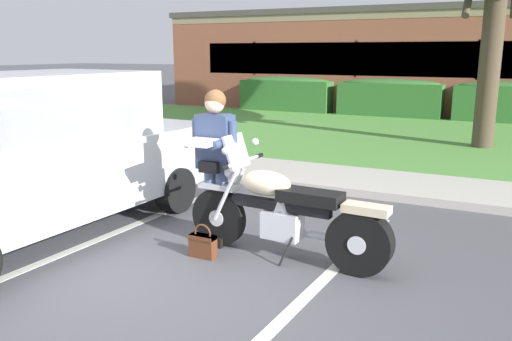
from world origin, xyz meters
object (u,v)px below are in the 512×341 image
object	(u,v)px
rider_person	(215,155)
hedge_left	(286,93)
motorcycle	(292,214)
hedge_center_left	(390,97)
parked_suv_adjacent	(29,154)
brick_building	(487,60)
handbag	(203,244)

from	to	relation	value
rider_person	hedge_left	distance (m)	13.19
motorcycle	hedge_center_left	xyz separation A→B (m)	(-1.75, 12.46, 0.16)
parked_suv_adjacent	hedge_left	bearing A→B (deg)	100.34
hedge_center_left	brick_building	bearing A→B (deg)	65.55
hedge_left	hedge_center_left	size ratio (longest dim) A/B	1.00
rider_person	handbag	xyz separation A→B (m)	(0.07, -0.39, -0.86)
handbag	motorcycle	bearing A→B (deg)	22.00
motorcycle	hedge_center_left	world-z (taller)	motorcycle
rider_person	brick_building	world-z (taller)	brick_building
parked_suv_adjacent	hedge_center_left	size ratio (longest dim) A/B	1.50
hedge_center_left	rider_person	bearing A→B (deg)	-86.21
brick_building	rider_person	bearing A→B (deg)	-95.40
handbag	hedge_center_left	distance (m)	12.85
motorcycle	rider_person	distance (m)	1.06
motorcycle	hedge_left	size ratio (longest dim) A/B	0.69
rider_person	parked_suv_adjacent	distance (m)	2.18
handbag	hedge_center_left	size ratio (longest dim) A/B	0.11
handbag	brick_building	distance (m)	18.49
hedge_center_left	brick_building	distance (m)	6.19
motorcycle	rider_person	xyz separation A→B (m)	(-0.92, 0.05, 0.52)
rider_person	hedge_center_left	world-z (taller)	rider_person
handbag	hedge_center_left	bearing A→B (deg)	94.00
parked_suv_adjacent	hedge_center_left	bearing A→B (deg)	84.51
parked_suv_adjacent	brick_building	xyz separation A→B (m)	(3.77, 18.59, 0.83)
handbag	hedge_left	distance (m)	13.59
handbag	brick_building	world-z (taller)	brick_building
handbag	hedge_center_left	xyz separation A→B (m)	(-0.90, 12.80, 0.51)
motorcycle	hedge_left	xyz separation A→B (m)	(-5.38, 12.46, 0.16)
handbag	hedge_center_left	world-z (taller)	hedge_center_left
rider_person	handbag	bearing A→B (deg)	-79.33
handbag	hedge_left	xyz separation A→B (m)	(-4.53, 12.80, 0.51)
hedge_left	brick_building	size ratio (longest dim) A/B	0.14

